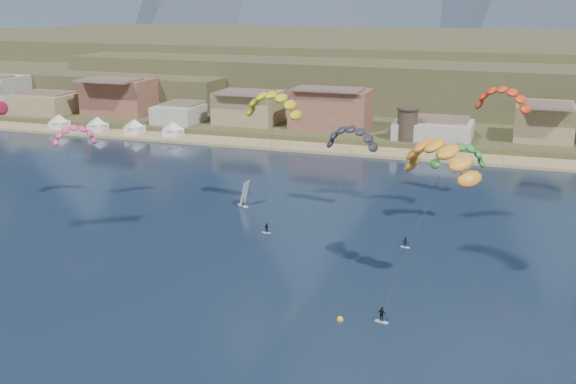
{
  "coord_description": "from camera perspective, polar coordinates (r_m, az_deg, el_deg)",
  "views": [
    {
      "loc": [
        31.14,
        -61.52,
        38.31
      ],
      "look_at": [
        0.0,
        32.0,
        10.0
      ],
      "focal_mm": 43.04,
      "sensor_mm": 36.0,
      "label": 1
    }
  ],
  "objects": [
    {
      "name": "buoy",
      "position": [
        85.76,
        4.32,
        -10.45
      ],
      "size": [
        0.8,
        0.8,
        0.8
      ],
      "color": "yellow",
      "rests_on": "ground"
    },
    {
      "name": "windsurfer",
      "position": [
        129.53,
        -3.71,
        -0.51
      ],
      "size": [
        3.03,
        2.99,
        4.79
      ],
      "color": "silver",
      "rests_on": "ground"
    },
    {
      "name": "watchtower",
      "position": [
        180.31,
        9.83,
        5.59
      ],
      "size": [
        5.82,
        5.82,
        8.6
      ],
      "color": "#47382D",
      "rests_on": "ground"
    },
    {
      "name": "land",
      "position": [
        623.48,
        15.87,
        11.91
      ],
      "size": [
        2200.0,
        900.0,
        4.0
      ],
      "color": "brown",
      "rests_on": "ground"
    },
    {
      "name": "town",
      "position": [
        199.15,
        -2.76,
        7.25
      ],
      "size": [
        400.0,
        24.0,
        12.0
      ],
      "color": "beige",
      "rests_on": "ground"
    },
    {
      "name": "kitesurfer_yellow",
      "position": [
        121.75,
        -1.25,
        7.55
      ],
      "size": [
        11.34,
        14.59,
        23.97
      ],
      "color": "silver",
      "rests_on": "ground"
    },
    {
      "name": "beach_tents",
      "position": [
        201.97,
        -14.1,
        5.68
      ],
      "size": [
        43.4,
        6.4,
        5.0
      ],
      "color": "white",
      "rests_on": "ground"
    },
    {
      "name": "distant_kite_orange",
      "position": [
        131.44,
        17.35,
        7.69
      ],
      "size": [
        11.21,
        7.57,
        23.95
      ],
      "color": "#262626",
      "rests_on": "ground"
    },
    {
      "name": "beach",
      "position": [
        174.59,
        7.71,
        3.29
      ],
      "size": [
        2200.0,
        12.0,
        0.9
      ],
      "color": "tan",
      "rests_on": "ground"
    },
    {
      "name": "kitesurfer_orange",
      "position": [
        91.21,
        12.51,
        3.2
      ],
      "size": [
        12.78,
        18.92,
        23.28
      ],
      "color": "silver",
      "rests_on": "ground"
    },
    {
      "name": "distant_kite_pink",
      "position": [
        135.79,
        -17.25,
        4.8
      ],
      "size": [
        8.8,
        7.96,
        16.62
      ],
      "color": "#262626",
      "rests_on": "ground"
    },
    {
      "name": "ground",
      "position": [
        78.88,
        -7.56,
        -13.19
      ],
      "size": [
        2400.0,
        2400.0,
        0.0
      ],
      "primitive_type": "plane",
      "color": "black",
      "rests_on": "ground"
    },
    {
      "name": "kitesurfer_green",
      "position": [
        117.0,
        13.91,
        3.21
      ],
      "size": [
        12.27,
        15.63,
        18.02
      ],
      "color": "silver",
      "rests_on": "ground"
    },
    {
      "name": "foothills",
      "position": [
        295.57,
        16.88,
        9.67
      ],
      "size": [
        940.0,
        210.0,
        18.0
      ],
      "color": "brown",
      "rests_on": "ground"
    },
    {
      "name": "distant_kite_dark",
      "position": [
        122.8,
        5.3,
        4.83
      ],
      "size": [
        10.21,
        6.4,
        17.9
      ],
      "color": "#262626",
      "rests_on": "ground"
    }
  ]
}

